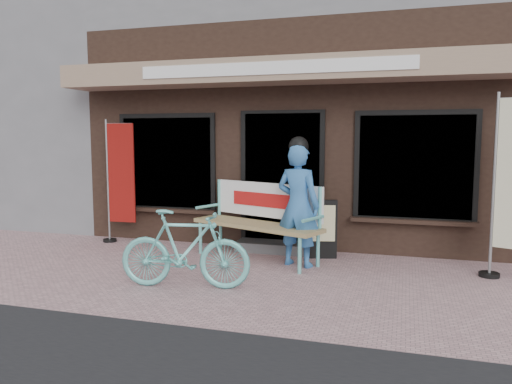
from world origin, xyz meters
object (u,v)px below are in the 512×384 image
(person, at_px, (298,203))
(menu_stand, at_px, (322,229))
(bench, at_px, (261,215))
(bicycle, at_px, (185,249))
(nobori_red, at_px, (119,180))

(person, bearing_deg, menu_stand, 77.49)
(bench, xyz_separation_m, person, (0.61, -0.25, 0.23))
(bicycle, xyz_separation_m, nobori_red, (-2.14, 2.04, 0.60))
(bench, distance_m, bicycle, 1.71)
(nobori_red, height_order, menu_stand, nobori_red)
(bench, bearing_deg, person, -0.37)
(nobori_red, bearing_deg, bench, -12.06)
(bicycle, distance_m, nobori_red, 3.01)
(bench, height_order, nobori_red, nobori_red)
(person, height_order, menu_stand, person)
(bench, distance_m, menu_stand, 0.93)
(bench, xyz_separation_m, menu_stand, (0.86, 0.27, -0.21))
(bench, height_order, person, person)
(bench, distance_m, person, 0.70)
(person, xyz_separation_m, menu_stand, (0.25, 0.52, -0.44))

